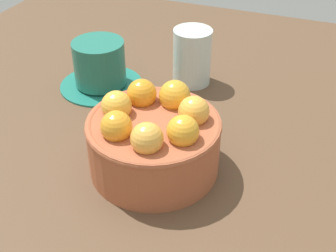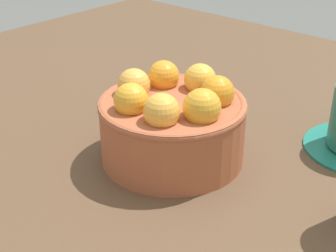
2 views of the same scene
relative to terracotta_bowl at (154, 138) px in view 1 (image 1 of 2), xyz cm
name	(u,v)px [view 1 (image 1 of 2)]	position (x,y,z in cm)	size (l,w,h in cm)	color
ground_plane	(155,179)	(-0.03, 0.00, -6.61)	(114.71, 105.64, 4.05)	brown
terracotta_bowl	(154,138)	(0.00, 0.00, 0.00)	(16.40, 16.40, 10.16)	#AD5938
coffee_cup	(100,67)	(15.70, 16.15, -1.10)	(13.57, 13.57, 7.79)	#1F7767
water_glass	(192,57)	(22.45, 2.78, 0.02)	(6.25, 6.25, 9.22)	silver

